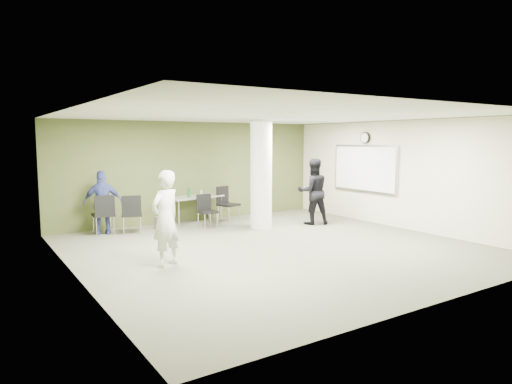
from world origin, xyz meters
TOP-DOWN VIEW (x-y plane):
  - floor at (0.00, 0.00)m, footprint 8.00×8.00m
  - ceiling at (0.00, 0.00)m, footprint 8.00×8.00m
  - wall_back at (0.00, 4.00)m, footprint 8.00×2.80m
  - wall_left at (-4.00, 0.00)m, footprint 0.02×8.00m
  - wall_right_cream at (4.00, 0.00)m, footprint 0.02×8.00m
  - column at (1.00, 2.00)m, footprint 0.56×0.56m
  - whiteboard at (3.92, 1.20)m, footprint 0.05×2.30m
  - wall_clock at (3.92, 1.20)m, footprint 0.06×0.32m
  - folding_table at (-0.18, 3.54)m, footprint 1.69×0.99m
  - wastebasket at (-1.28, 3.29)m, footprint 0.28×0.28m
  - chair_back_left at (-2.69, 3.29)m, footprint 0.52×0.52m
  - chair_back_right at (-2.10, 3.03)m, footprint 0.60×0.60m
  - chair_table_left at (-0.20, 2.80)m, footprint 0.45×0.45m
  - chair_table_right at (0.69, 3.32)m, footprint 0.63×0.63m
  - woman_white at (-2.46, -0.07)m, footprint 0.75×0.64m
  - man_black at (2.49, 1.68)m, footprint 1.05×0.94m
  - man_blue at (-2.68, 3.40)m, footprint 0.97×0.56m

SIDE VIEW (x-z plane):
  - floor at x=0.00m, z-range 0.00..0.00m
  - wastebasket at x=-1.28m, z-range 0.00..0.33m
  - chair_table_left at x=-0.20m, z-range 0.07..0.95m
  - chair_back_right at x=-2.10m, z-range 0.08..1.05m
  - chair_back_left at x=-2.69m, z-range 0.08..1.07m
  - chair_table_right at x=0.69m, z-range 0.09..1.08m
  - folding_table at x=-0.18m, z-range 0.20..1.21m
  - man_blue at x=-2.68m, z-range 0.00..1.56m
  - woman_white at x=-2.46m, z-range 0.00..1.75m
  - man_black at x=2.49m, z-range 0.00..1.79m
  - wall_back at x=0.00m, z-range 1.39..1.41m
  - wall_left at x=-4.00m, z-range 0.00..2.80m
  - wall_right_cream at x=4.00m, z-range 0.00..2.80m
  - column at x=1.00m, z-range 0.00..2.80m
  - whiteboard at x=3.92m, z-range 0.85..2.15m
  - wall_clock at x=3.92m, z-range 2.19..2.51m
  - ceiling at x=0.00m, z-range 2.80..2.80m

